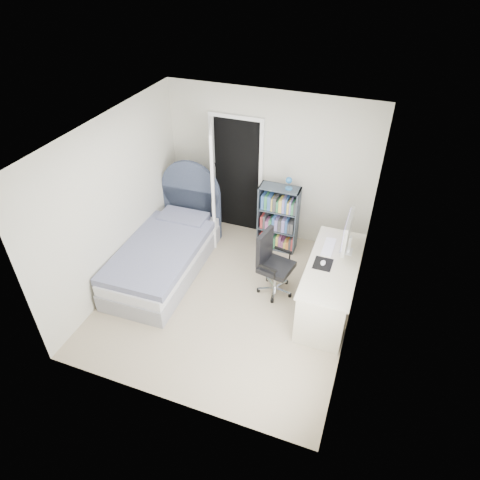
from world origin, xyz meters
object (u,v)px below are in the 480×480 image
(bookcase, at_px, (278,220))
(desk, at_px, (330,284))
(nightstand, at_px, (182,211))
(bed, at_px, (166,252))
(floor_lamp, at_px, (213,204))
(office_chair, at_px, (272,260))

(bookcase, distance_m, desk, 1.55)
(nightstand, height_order, bookcase, bookcase)
(bed, bearing_deg, bookcase, 37.55)
(floor_lamp, height_order, office_chair, floor_lamp)
(bookcase, height_order, desk, bookcase)
(floor_lamp, distance_m, bookcase, 1.19)
(floor_lamp, bearing_deg, desk, -27.99)
(nightstand, bearing_deg, floor_lamp, 11.62)
(nightstand, xyz_separation_m, floor_lamp, (0.56, 0.12, 0.20))
(floor_lamp, xyz_separation_m, desk, (2.25, -1.20, -0.11))
(bookcase, bearing_deg, bed, -142.45)
(bed, distance_m, desk, 2.54)
(floor_lamp, relative_size, desk, 0.82)
(desk, bearing_deg, floor_lamp, 152.01)
(bed, bearing_deg, nightstand, 104.35)
(bed, height_order, nightstand, bed)
(office_chair, bearing_deg, nightstand, 152.52)
(desk, bearing_deg, bookcase, 133.94)
(nightstand, bearing_deg, desk, -21.01)
(nightstand, height_order, floor_lamp, floor_lamp)
(bed, distance_m, floor_lamp, 1.27)
(floor_lamp, bearing_deg, bed, -103.10)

